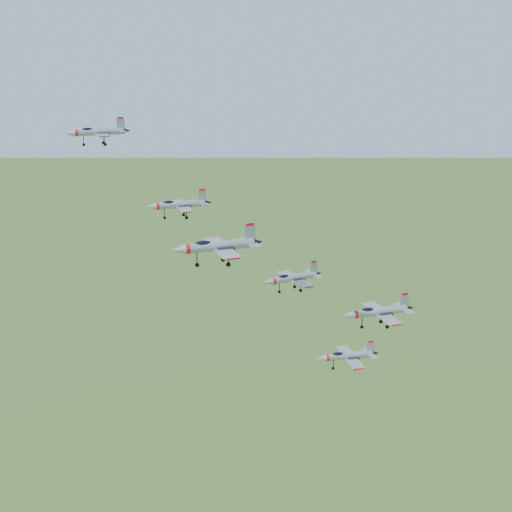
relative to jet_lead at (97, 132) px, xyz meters
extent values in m
cylinder|color=#94979F|center=(0.32, 0.06, -0.03)|extent=(8.24, 2.62, 1.18)
cone|color=#94979F|center=(-4.50, -0.82, -0.03)|extent=(1.82, 1.45, 1.18)
cone|color=black|center=(4.96, 0.90, -0.03)|extent=(1.43, 1.21, 1.00)
ellipsoid|color=black|center=(-1.64, -0.30, 0.42)|extent=(2.11, 1.19, 0.75)
cube|color=#94979F|center=(0.95, -2.41, -0.25)|extent=(2.77, 4.30, 0.13)
cube|color=#94979F|center=(0.04, 2.59, -0.25)|extent=(2.77, 4.30, 0.13)
cube|color=#94979F|center=(3.98, 0.72, 1.20)|extent=(1.36, 0.35, 1.90)
cube|color=red|center=(3.98, 0.72, 2.19)|extent=(1.00, 0.30, 0.32)
cylinder|color=#94979F|center=(12.85, -13.84, -9.99)|extent=(7.96, 2.39, 1.14)
cone|color=#94979F|center=(8.18, -14.60, -9.99)|extent=(1.74, 1.38, 1.14)
cone|color=black|center=(17.34, -13.10, -9.99)|extent=(1.37, 1.15, 0.97)
ellipsoid|color=black|center=(10.94, -14.15, -9.56)|extent=(2.03, 1.12, 0.72)
cube|color=#94979F|center=(13.41, -16.23, -10.21)|extent=(2.61, 4.13, 0.12)
cube|color=#94979F|center=(12.62, -11.39, -10.21)|extent=(2.61, 4.13, 0.12)
cube|color=#94979F|center=(16.39, -13.26, -8.81)|extent=(1.31, 0.32, 1.84)
cube|color=red|center=(16.39, -13.26, -7.85)|extent=(0.97, 0.28, 0.31)
cylinder|color=#94979F|center=(17.29, -28.36, -12.82)|extent=(10.13, 3.13, 1.45)
cone|color=#94979F|center=(11.36, -29.38, -12.82)|extent=(2.22, 1.77, 1.45)
cone|color=black|center=(23.01, -27.37, -12.82)|extent=(1.75, 1.48, 1.23)
ellipsoid|color=black|center=(14.88, -28.77, -12.27)|extent=(2.59, 1.44, 0.92)
cube|color=#94979F|center=(18.04, -31.39, -13.10)|extent=(3.36, 5.27, 0.16)
cube|color=#94979F|center=(16.98, -25.24, -13.10)|extent=(3.36, 5.27, 0.16)
cube|color=#94979F|center=(21.80, -27.58, -11.31)|extent=(1.67, 0.42, 2.34)
cube|color=red|center=(21.80, -27.58, -10.09)|extent=(1.24, 0.36, 0.39)
cylinder|color=#94979F|center=(33.88, -3.71, -26.99)|extent=(9.13, 3.90, 1.32)
cone|color=#94979F|center=(28.64, -5.29, -26.99)|extent=(2.13, 1.79, 1.32)
cone|color=black|center=(38.94, -2.18, -26.99)|extent=(1.68, 1.48, 1.12)
ellipsoid|color=black|center=(31.75, -4.35, -26.49)|extent=(2.41, 1.55, 0.84)
cube|color=#94979F|center=(34.90, -6.37, -27.24)|extent=(3.53, 4.95, 0.14)
cube|color=#94979F|center=(33.26, -0.93, -27.24)|extent=(3.53, 4.95, 0.14)
cube|color=#94979F|center=(37.87, -2.51, -25.62)|extent=(1.49, 0.56, 2.13)
cube|color=red|center=(37.87, -2.51, -24.50)|extent=(1.11, 0.46, 0.36)
cylinder|color=#94979F|center=(44.62, -20.60, -27.75)|extent=(9.60, 2.55, 1.37)
cone|color=#94979F|center=(38.97, -21.31, -27.75)|extent=(2.06, 1.60, 1.37)
cone|color=black|center=(50.07, -19.91, -27.75)|extent=(1.61, 1.34, 1.17)
ellipsoid|color=black|center=(42.32, -20.89, -27.23)|extent=(2.43, 1.27, 0.87)
cube|color=#94979F|center=(45.20, -23.50, -28.01)|extent=(2.99, 4.91, 0.15)
cube|color=#94979F|center=(44.46, -17.64, -28.01)|extent=(2.99, 4.91, 0.15)
cube|color=#94979F|center=(48.92, -20.06, -26.32)|extent=(1.59, 0.32, 2.22)
cube|color=red|center=(48.92, -20.06, -25.16)|extent=(1.17, 0.29, 0.37)
cylinder|color=#94979F|center=(41.75, -14.03, -38.56)|extent=(8.69, 1.57, 1.25)
cone|color=#94979F|center=(36.56, -14.23, -38.56)|extent=(1.77, 1.31, 1.25)
cone|color=black|center=(46.74, -13.85, -38.56)|extent=(1.38, 1.11, 1.06)
ellipsoid|color=black|center=(39.63, -14.11, -38.09)|extent=(2.15, 0.98, 0.79)
cube|color=#94979F|center=(42.04, -16.71, -38.80)|extent=(2.37, 4.31, 0.13)
cube|color=#94979F|center=(41.84, -11.34, -38.80)|extent=(2.37, 4.31, 0.13)
cube|color=#94979F|center=(45.68, -13.88, -37.26)|extent=(1.44, 0.17, 2.02)
cube|color=red|center=(45.68, -13.88, -36.21)|extent=(1.06, 0.17, 0.34)
camera|label=1|loc=(6.00, -124.67, 15.90)|focal=50.00mm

